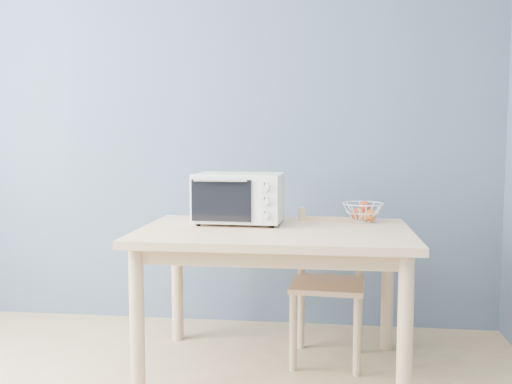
# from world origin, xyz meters

# --- Properties ---
(dining_table) EXTENTS (1.40, 0.90, 0.75)m
(dining_table) POSITION_xyz_m (0.64, 1.49, 0.65)
(dining_table) COLOR tan
(dining_table) RESTS_ON ground
(toaster_oven) EXTENTS (0.48, 0.36, 0.28)m
(toaster_oven) POSITION_xyz_m (0.41, 1.64, 0.90)
(toaster_oven) COLOR silver
(toaster_oven) RESTS_ON dining_table
(fruit_basket) EXTENTS (0.26, 0.26, 0.12)m
(fruit_basket) POSITION_xyz_m (1.11, 1.79, 0.81)
(fruit_basket) COLOR silver
(fruit_basket) RESTS_ON dining_table
(dining_chair) EXTENTS (0.42, 0.42, 0.83)m
(dining_chair) POSITION_xyz_m (0.92, 1.67, 0.41)
(dining_chair) COLOR tan
(dining_chair) RESTS_ON ground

